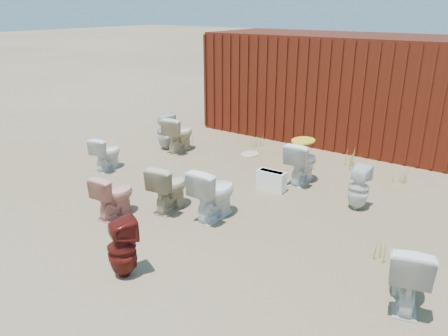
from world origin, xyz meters
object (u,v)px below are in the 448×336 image
Objects in this scene: shipping_container at (337,87)px; toilet_back_yellowlid at (302,162)px; toilet_front_a at (107,153)px; toilet_back_beige_left at (179,134)px; toilet_back_beige_right at (169,187)px; toilet_back_a at (165,131)px; toilet_front_e at (408,272)px; toilet_front_pink at (114,195)px; toilet_front_maroon at (122,248)px; toilet_front_c at (214,193)px; toilet_back_e at (359,188)px; loose_tank at (271,181)px.

toilet_back_yellowlid is at bearing -77.56° from shipping_container.
toilet_back_beige_left is at bearing -113.76° from toilet_front_a.
toilet_back_yellowlid is at bearing -127.78° from toilet_back_beige_right.
toilet_back_beige_left is (0.35, 0.06, -0.02)m from toilet_back_a.
toilet_back_a is at bearing -39.02° from toilet_front_e.
toilet_front_a is 0.97× the size of toilet_front_pink.
toilet_back_a reaches higher than toilet_front_maroon.
toilet_front_c is 1.04× the size of toilet_back_beige_left.
toilet_back_e is at bearing 155.88° from toilet_back_yellowlid.
toilet_back_beige_right is 1.50× the size of loose_tank.
toilet_front_a is 0.87× the size of toilet_back_beige_right.
toilet_back_beige_right is (2.20, -0.63, 0.05)m from toilet_front_a.
toilet_front_c is at bearing -176.79° from toilet_back_beige_right.
shipping_container is 5.29m from toilet_front_c.
toilet_front_pink is at bearing -10.23° from toilet_front_e.
toilet_front_a is 4.71m from toilet_back_e.
toilet_back_e is (1.21, -0.49, -0.03)m from toilet_back_yellowlid.
toilet_front_e is 5.99m from toilet_back_beige_left.
toilet_front_a is 0.88× the size of toilet_front_maroon.
toilet_back_beige_left is at bearing -40.88° from toilet_front_e.
toilet_back_a is 1.13× the size of toilet_back_e.
toilet_back_a is at bearing -2.69° from toilet_back_yellowlid.
toilet_back_yellowlid is at bearing -22.45° from toilet_back_e.
toilet_front_c is (1.26, 0.82, 0.07)m from toilet_front_pink.
toilet_back_e is 1.43× the size of loose_tank.
toilet_front_c reaches higher than toilet_back_beige_left.
shipping_container is at bearing -118.17° from toilet_back_a.
toilet_front_a is 0.82× the size of toilet_back_a.
toilet_back_yellowlid is at bearing -165.22° from toilet_front_a.
toilet_back_yellowlid is at bearing -169.06° from toilet_back_a.
toilet_back_a is (-2.88, 2.07, -0.00)m from toilet_front_c.
toilet_back_beige_right is (2.14, -2.24, -0.03)m from toilet_back_a.
toilet_back_beige_right is (1.79, -2.30, -0.01)m from toilet_back_beige_left.
toilet_front_pink reaches higher than toilet_front_a.
toilet_front_e reaches higher than toilet_front_a.
toilet_front_pink is at bearing 132.50° from toilet_front_a.
toilet_front_c is 1.84m from toilet_front_maroon.
toilet_front_e is 3.27m from loose_tank.
toilet_back_yellowlid reaches higher than toilet_front_a.
toilet_front_a is 1.32× the size of loose_tank.
toilet_front_a is 2.11m from toilet_front_pink.
toilet_front_e reaches higher than toilet_back_e.
toilet_front_pink is 0.95× the size of toilet_back_e.
shipping_container is 6.18m from toilet_front_pink.
toilet_back_beige_left reaches higher than toilet_back_beige_right.
shipping_container is 4.17m from toilet_back_a.
toilet_front_a is at bearing -119.37° from shipping_container.
toilet_front_pink is (-1.00, -6.04, -0.86)m from shipping_container.
loose_tank is (3.06, -0.67, -0.23)m from toilet_back_a.
toilet_back_beige_right is at bearing 145.36° from toilet_back_a.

